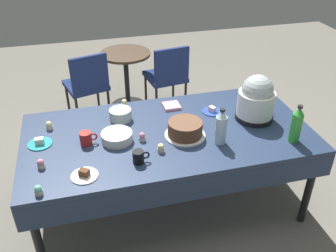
{
  "coord_description": "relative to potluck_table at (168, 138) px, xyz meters",
  "views": [
    {
      "loc": [
        -0.6,
        -2.31,
        2.3
      ],
      "look_at": [
        0.0,
        0.0,
        0.8
      ],
      "focal_mm": 39.42,
      "sensor_mm": 36.0,
      "label": 1
    }
  ],
  "objects": [
    {
      "name": "coffee_mug_red",
      "position": [
        -0.62,
        -0.01,
        0.11
      ],
      "size": [
        0.13,
        0.09,
        0.1
      ],
      "color": "#B2231E",
      "rests_on": "potluck_table"
    },
    {
      "name": "paper_napkin_stack",
      "position": [
        0.13,
        0.37,
        0.07
      ],
      "size": [
        0.14,
        0.14,
        0.02
      ],
      "primitive_type": "cube",
      "rotation": [
        0.0,
        0.0,
        0.01
      ],
      "color": "pink",
      "rests_on": "potluck_table"
    },
    {
      "name": "cupcake_cocoa",
      "position": [
        -0.93,
        -0.22,
        0.09
      ],
      "size": [
        0.05,
        0.05,
        0.07
      ],
      "color": "beige",
      "rests_on": "potluck_table"
    },
    {
      "name": "ground",
      "position": [
        0.0,
        0.0,
        -0.69
      ],
      "size": [
        9.0,
        9.0,
        0.0
      ],
      "primitive_type": "plane",
      "color": "slate"
    },
    {
      "name": "coffee_mug_black",
      "position": [
        -0.29,
        -0.32,
        0.11
      ],
      "size": [
        0.12,
        0.08,
        0.09
      ],
      "color": "black",
      "rests_on": "potluck_table"
    },
    {
      "name": "maroon_chair_right",
      "position": [
        0.41,
        1.6,
        -0.2
      ],
      "size": [
        0.5,
        0.5,
        0.85
      ],
      "color": "navy",
      "rests_on": "ground"
    },
    {
      "name": "maroon_chair_left",
      "position": [
        -0.53,
        1.61,
        -0.2
      ],
      "size": [
        0.54,
        0.54,
        0.85
      ],
      "color": "navy",
      "rests_on": "ground"
    },
    {
      "name": "frosted_layer_cake",
      "position": [
        0.11,
        -0.09,
        0.12
      ],
      "size": [
        0.31,
        0.31,
        0.12
      ],
      "color": "silver",
      "rests_on": "potluck_table"
    },
    {
      "name": "cupcake_berry",
      "position": [
        -0.12,
        -0.24,
        0.09
      ],
      "size": [
        0.05,
        0.05,
        0.07
      ],
      "color": "beige",
      "rests_on": "potluck_table"
    },
    {
      "name": "soda_bottle_lime_soda",
      "position": [
        0.87,
        -0.35,
        0.2
      ],
      "size": [
        0.08,
        0.08,
        0.3
      ],
      "color": "green",
      "rests_on": "potluck_table"
    },
    {
      "name": "cupcake_rose",
      "position": [
        -0.26,
        0.48,
        0.09
      ],
      "size": [
        0.05,
        0.05,
        0.07
      ],
      "color": "beige",
      "rests_on": "potluck_table"
    },
    {
      "name": "glass_salad_bowl",
      "position": [
        -0.33,
        0.28,
        0.11
      ],
      "size": [
        0.18,
        0.18,
        0.09
      ],
      "primitive_type": "cylinder",
      "color": "#B2C6BC",
      "rests_on": "potluck_table"
    },
    {
      "name": "soda_bottle_water",
      "position": [
        0.33,
        -0.24,
        0.19
      ],
      "size": [
        0.08,
        0.08,
        0.28
      ],
      "color": "silver",
      "rests_on": "potluck_table"
    },
    {
      "name": "dessert_plate_cobalt",
      "position": [
        0.43,
        0.2,
        0.07
      ],
      "size": [
        0.16,
        0.16,
        0.05
      ],
      "color": "#2D4CB2",
      "rests_on": "potluck_table"
    },
    {
      "name": "dessert_plate_white",
      "position": [
        -0.66,
        -0.38,
        0.07
      ],
      "size": [
        0.18,
        0.18,
        0.05
      ],
      "color": "white",
      "rests_on": "potluck_table"
    },
    {
      "name": "cupcake_lemon",
      "position": [
        -0.22,
        -0.07,
        0.09
      ],
      "size": [
        0.05,
        0.05,
        0.07
      ],
      "color": "beige",
      "rests_on": "potluck_table"
    },
    {
      "name": "potluck_table",
      "position": [
        0.0,
        0.0,
        0.0
      ],
      "size": [
        2.2,
        1.1,
        0.75
      ],
      "color": "navy",
      "rests_on": "ground"
    },
    {
      "name": "cupcake_mint",
      "position": [
        -0.94,
        -0.48,
        0.09
      ],
      "size": [
        0.05,
        0.05,
        0.07
      ],
      "color": "beige",
      "rests_on": "potluck_table"
    },
    {
      "name": "ceramic_snack_bowl",
      "position": [
        -0.4,
        -0.03,
        0.1
      ],
      "size": [
        0.23,
        0.23,
        0.07
      ],
      "primitive_type": "cylinder",
      "color": "silver",
      "rests_on": "potluck_table"
    },
    {
      "name": "dessert_plate_teal",
      "position": [
        -0.95,
        0.07,
        0.07
      ],
      "size": [
        0.18,
        0.18,
        0.05
      ],
      "color": "teal",
      "rests_on": "potluck_table"
    },
    {
      "name": "round_cafe_table",
      "position": [
        -0.05,
        1.83,
        -0.19
      ],
      "size": [
        0.6,
        0.6,
        0.72
      ],
      "color": "#473323",
      "rests_on": "ground"
    },
    {
      "name": "slow_cooker",
      "position": [
        0.73,
        0.01,
        0.24
      ],
      "size": [
        0.3,
        0.3,
        0.38
      ],
      "color": "black",
      "rests_on": "potluck_table"
    },
    {
      "name": "cupcake_vanilla",
      "position": [
        -0.88,
        0.27,
        0.09
      ],
      "size": [
        0.05,
        0.05,
        0.07
      ],
      "color": "beige",
      "rests_on": "potluck_table"
    }
  ]
}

